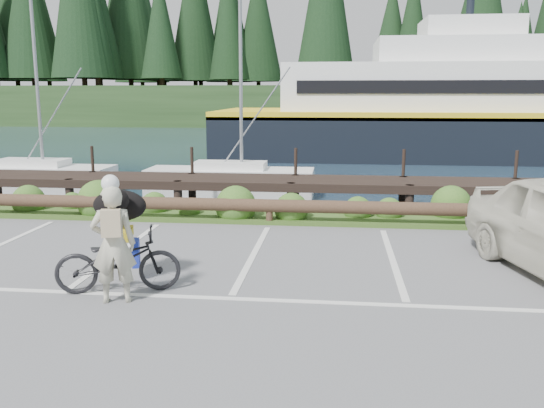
{
  "coord_description": "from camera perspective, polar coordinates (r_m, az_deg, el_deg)",
  "views": [
    {
      "loc": [
        1.54,
        -8.45,
        3.02
      ],
      "look_at": [
        0.42,
        1.45,
        1.1
      ],
      "focal_mm": 38.0,
      "sensor_mm": 36.0,
      "label": 1
    }
  ],
  "objects": [
    {
      "name": "ground",
      "position": [
        9.11,
        -3.67,
        -8.49
      ],
      "size": [
        72.0,
        72.0,
        0.0
      ],
      "primitive_type": "plane",
      "color": "#5B5B5D"
    },
    {
      "name": "harbor_backdrop",
      "position": [
        87.03,
        5.75,
        8.86
      ],
      "size": [
        170.0,
        160.0,
        30.0
      ],
      "color": "#1A2C3E",
      "rests_on": "ground"
    },
    {
      "name": "vegetation_strip",
      "position": [
        14.15,
        0.07,
        -1.21
      ],
      "size": [
        34.0,
        1.6,
        0.1
      ],
      "primitive_type": "cube",
      "color": "#3D5B21",
      "rests_on": "ground"
    },
    {
      "name": "log_rail",
      "position": [
        13.49,
        -0.26,
        -2.04
      ],
      "size": [
        32.0,
        0.3,
        0.6
      ],
      "primitive_type": null,
      "color": "#443021",
      "rests_on": "ground"
    },
    {
      "name": "bicycle",
      "position": [
        9.17,
        -15.01,
        -5.45
      ],
      "size": [
        2.0,
        1.14,
        0.99
      ],
      "primitive_type": "imported",
      "rotation": [
        0.0,
        0.0,
        1.84
      ],
      "color": "black",
      "rests_on": "ground"
    },
    {
      "name": "cyclist",
      "position": [
        8.65,
        -15.43,
        -3.87
      ],
      "size": [
        0.72,
        0.57,
        1.75
      ],
      "primitive_type": "imported",
      "rotation": [
        0.0,
        0.0,
        3.41
      ],
      "color": "#B8B49C",
      "rests_on": "ground"
    },
    {
      "name": "dog",
      "position": [
        9.59,
        -14.86,
        -0.12
      ],
      "size": [
        0.65,
        0.96,
        0.51
      ],
      "primitive_type": "ellipsoid",
      "rotation": [
        0.0,
        0.0,
        1.84
      ],
      "color": "black",
      "rests_on": "bicycle"
    }
  ]
}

